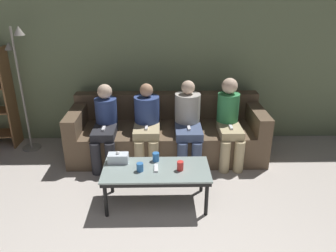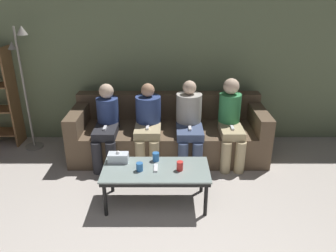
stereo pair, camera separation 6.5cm
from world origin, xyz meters
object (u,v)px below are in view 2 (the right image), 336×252
coffee_table (155,172)px  seated_person_mid_left (147,121)px  cup_far_center (139,167)px  couch (168,134)px  game_remote (155,168)px  tissue_box (118,157)px  seated_person_left_end (106,123)px  cup_near_right (155,157)px  standing_lamp (23,77)px  seated_person_mid_right (189,120)px  seated_person_right_end (230,120)px  cup_near_left (179,166)px

coffee_table → seated_person_mid_left: 1.01m
coffee_table → cup_far_center: size_ratio=12.53×
couch → seated_person_mid_left: 0.44m
couch → game_remote: 1.22m
tissue_box → seated_person_left_end: seated_person_left_end is taller
cup_far_center → game_remote: cup_far_center is taller
cup_near_right → seated_person_left_end: 1.03m
game_remote → seated_person_left_end: 1.18m
couch → cup_near_right: size_ratio=26.97×
standing_lamp → seated_person_mid_left: (1.71, -0.39, -0.51)m
seated_person_mid_right → standing_lamp: bearing=170.1°
cup_near_right → cup_far_center: bearing=-127.2°
couch → seated_person_mid_right: seated_person_mid_right is taller
tissue_box → seated_person_right_end: 1.60m
seated_person_right_end → seated_person_left_end: bearing=-179.5°
couch → seated_person_right_end: 0.90m
seated_person_right_end → cup_far_center: bearing=-137.9°
cup_far_center → seated_person_left_end: seated_person_left_end is taller
standing_lamp → seated_person_mid_right: size_ratio=1.60×
seated_person_mid_left → seated_person_right_end: size_ratio=0.94×
standing_lamp → seated_person_mid_right: (2.25, -0.39, -0.49)m
tissue_box → game_remote: size_ratio=1.47×
cup_near_right → seated_person_mid_left: 0.82m
cup_near_left → cup_far_center: 0.42m
couch → cup_far_center: size_ratio=29.11×
coffee_table → seated_person_right_end: (0.95, 0.97, 0.21)m
game_remote → seated_person_left_end: bearing=125.2°
cup_near_left → standing_lamp: bearing=146.3°
cup_near_right → game_remote: bearing=-88.4°
game_remote → standing_lamp: size_ratio=0.09×
seated_person_mid_left → cup_near_right: bearing=-80.9°
coffee_table → seated_person_mid_right: 1.08m
coffee_table → seated_person_left_end: seated_person_left_end is taller
seated_person_mid_right → cup_near_right: bearing=-117.2°
couch → cup_far_center: 1.29m
cup_near_left → tissue_box: tissue_box is taller
tissue_box → cup_near_left: bearing=-15.3°
coffee_table → cup_near_left: size_ratio=11.32×
cup_near_left → coffee_table: bearing=173.9°
seated_person_mid_left → seated_person_right_end: (1.09, -0.01, 0.02)m
seated_person_mid_left → seated_person_mid_right: (0.54, -0.01, 0.02)m
standing_lamp → seated_person_mid_left: bearing=-12.7°
couch → coffee_table: 1.21m
cup_far_center → cup_near_right: bearing=52.8°
cup_near_right → tissue_box: size_ratio=0.44×
coffee_table → game_remote: (0.00, -0.00, 0.05)m
cup_far_center → standing_lamp: 2.27m
cup_near_left → seated_person_right_end: (0.70, 1.00, 0.11)m
seated_person_left_end → cup_near_left: bearing=-46.7°
coffee_table → cup_near_right: 0.20m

